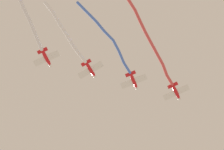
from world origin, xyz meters
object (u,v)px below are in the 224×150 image
airplane_right_wing (91,70)px  airplane_left_wing (134,81)px  airplane_slot (46,58)px  airplane_lead (176,92)px

airplane_right_wing → airplane_left_wing: bearing=-44.3°
airplane_left_wing → airplane_slot: airplane_slot is taller
airplane_right_wing → airplane_slot: airplane_slot is taller
airplane_left_wing → airplane_right_wing: size_ratio=0.99×
airplane_lead → airplane_slot: bearing=132.5°
airplane_left_wing → airplane_right_wing: (-11.72, 0.63, 0.25)m
airplane_right_wing → airplane_slot: (-11.74, 0.65, 0.25)m
airplane_right_wing → airplane_lead: bearing=-44.3°
airplane_left_wing → airplane_right_wing: 11.74m
airplane_lead → airplane_right_wing: (-23.46, 1.27, 0.50)m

